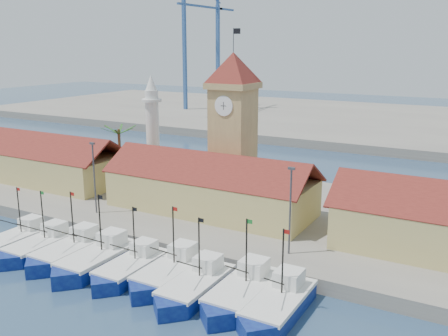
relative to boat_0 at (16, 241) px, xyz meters
The scene contains 20 objects.
ground 14.90m from the boat_0, ahead, with size 400.00×400.00×0.00m, color navy.
quay 26.53m from the boat_0, 56.20° to the left, with size 140.00×32.00×1.50m, color gray.
terminal 109.05m from the boat_0, 82.22° to the left, with size 240.00×80.00×2.00m, color gray.
boat_0 is the anchor object (origin of this frame).
boat_1 3.89m from the boat_0, ahead, with size 3.53×9.67×7.32m.
boat_2 7.83m from the boat_0, ahead, with size 3.70×10.15×7.68m.
boat_3 11.85m from the boat_0, ahead, with size 3.87×10.61×8.02m.
boat_4 16.01m from the boat_0, ahead, with size 3.53×9.66×7.31m.
boat_5 20.06m from the boat_0, ahead, with size 3.73×10.22×7.73m.
boat_6 23.64m from the boat_0, ahead, with size 3.68×10.08×7.63m.
boat_7 27.91m from the boat_0, ahead, with size 3.84×10.52×7.96m.
boat_8 31.49m from the boat_0, ahead, with size 3.78×10.36×7.84m.
hall_left 25.17m from the boat_0, 133.70° to the left, with size 31.20×10.13×7.61m.
hall_center 23.54m from the boat_0, 50.72° to the left, with size 27.04×10.13×7.61m.
clock_tower 30.36m from the boat_0, 58.45° to the left, with size 5.80×5.80×22.70m.
minaret 27.55m from the boat_0, 90.53° to the left, with size 3.00×3.00×16.30m.
palm_tree 25.22m from the boat_0, 102.30° to the left, with size 5.60×5.03×8.39m.
lamp_posts 19.15m from the boat_0, 33.36° to the left, with size 80.70×0.25×9.03m.
crane_blue_far 111.25m from the boat_0, 113.84° to the left, with size 1.00×35.52×48.35m.
crane_blue_near 112.68m from the boat_0, 108.42° to the left, with size 1.00×31.89×39.16m.
Camera 1 is at (31.27, -32.24, 22.05)m, focal length 40.00 mm.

